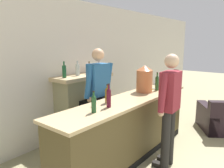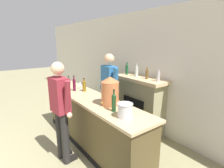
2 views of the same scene
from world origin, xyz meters
TOP-DOWN VIEW (x-y plane):
  - wall_back_panel at (0.00, 4.48)m, footprint 12.00×0.07m
  - bar_counter at (-0.20, 2.98)m, footprint 3.05×0.64m
  - fireplace_stone at (-0.04, 4.22)m, footprint 1.29×0.52m
  - potted_plant_corner at (-2.21, 4.01)m, footprint 0.37×0.44m
  - person_customer at (-0.06, 2.35)m, footprint 0.66×0.32m
  - person_bartender at (-0.32, 3.54)m, footprint 0.66×0.33m
  - copper_dispenser at (0.39, 3.04)m, footprint 0.30×0.34m
  - ice_bucket_steel at (0.92, 2.92)m, footprint 0.22×0.22m
  - wine_bottle_burgundy_dark at (-0.77, 2.93)m, footprint 0.06×0.06m
  - wine_bottle_rose_blush at (-1.08, 2.94)m, footprint 0.06×0.06m
  - wine_bottle_port_short at (0.65, 2.92)m, footprint 0.07×0.07m
  - wine_bottle_merlot_tall at (-0.61, 3.09)m, footprint 0.08×0.08m
  - wine_glass_mid_counter at (-0.87, 3.12)m, footprint 0.07×0.07m
  - wine_glass_near_bucket at (0.74, 3.03)m, footprint 0.08×0.08m

SIDE VIEW (x-z plane):
  - potted_plant_corner at x=-2.21m, z-range -0.06..0.62m
  - bar_counter at x=-0.20m, z-range 0.00..1.02m
  - fireplace_stone at x=-0.04m, z-range -0.14..1.44m
  - person_customer at x=-0.06m, z-range 0.10..1.85m
  - person_bartender at x=-0.32m, z-range 0.10..1.92m
  - ice_bucket_steel at x=0.92m, z-range 1.02..1.23m
  - wine_glass_mid_counter at x=-0.87m, z-range 1.05..1.22m
  - wine_glass_near_bucket at x=0.74m, z-range 1.05..1.22m
  - wine_bottle_rose_blush at x=-1.08m, z-range 1.00..1.29m
  - wine_bottle_merlot_tall at x=-0.61m, z-range 1.01..1.29m
  - wine_bottle_burgundy_dark at x=-0.77m, z-range 1.00..1.34m
  - wine_bottle_port_short at x=0.65m, z-range 1.00..1.35m
  - copper_dispenser at x=0.39m, z-range 1.02..1.51m
  - wall_back_panel at x=0.00m, z-range 0.00..2.75m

